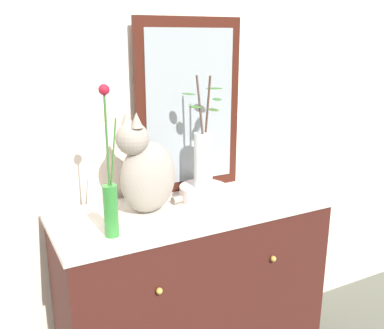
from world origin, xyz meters
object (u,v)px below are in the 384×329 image
object	(u,v)px
mirror_leaning	(189,107)
bowl_porcelain	(203,193)
cat_sitting	(146,171)
sideboard	(192,298)
vase_slim_green	(110,198)
vase_glass_clear	(203,156)

from	to	relation	value
mirror_leaning	bowl_porcelain	distance (m)	0.38
cat_sitting	bowl_porcelain	xyz separation A→B (m)	(0.27, 0.02, -0.14)
mirror_leaning	cat_sitting	bearing A→B (deg)	-148.11
cat_sitting	sideboard	bearing A→B (deg)	-9.41
vase_slim_green	cat_sitting	bearing A→B (deg)	37.12
sideboard	vase_slim_green	bearing A→B (deg)	-163.21
vase_glass_clear	mirror_leaning	bearing A→B (deg)	86.19
sideboard	vase_glass_clear	size ratio (longest dim) A/B	2.45
sideboard	bowl_porcelain	xyz separation A→B (m)	(0.08, 0.05, 0.47)
bowl_porcelain	sideboard	bearing A→B (deg)	-147.06
sideboard	vase_glass_clear	world-z (taller)	vase_glass_clear
bowl_porcelain	vase_glass_clear	bearing A→B (deg)	-3.28
cat_sitting	bowl_porcelain	distance (m)	0.30
mirror_leaning	bowl_porcelain	xyz separation A→B (m)	(-0.01, -0.15, -0.35)
mirror_leaning	vase_slim_green	bearing A→B (deg)	-145.90
mirror_leaning	cat_sitting	xyz separation A→B (m)	(-0.28, -0.17, -0.20)
sideboard	bowl_porcelain	size ratio (longest dim) A/B	5.61
sideboard	vase_slim_green	world-z (taller)	vase_slim_green
sideboard	mirror_leaning	bearing A→B (deg)	65.74
bowl_porcelain	vase_glass_clear	world-z (taller)	vase_glass_clear
vase_slim_green	vase_glass_clear	distance (m)	0.49
cat_sitting	vase_slim_green	distance (m)	0.24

